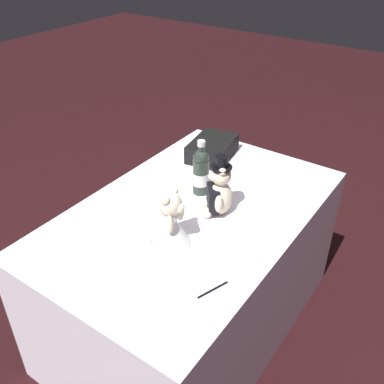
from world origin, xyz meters
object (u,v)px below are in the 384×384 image
teddy_bear_groom (218,192)px  teddy_bear_bride (167,221)px  champagne_bottle (201,171)px  signing_pen (212,290)px  gift_case_black (212,149)px

teddy_bear_groom → teddy_bear_bride: 0.30m
champagne_bottle → signing_pen: 0.66m
teddy_bear_bride → champagne_bottle: champagne_bottle is taller
teddy_bear_bride → gift_case_black: teddy_bear_bride is taller
teddy_bear_bride → signing_pen: teddy_bear_bride is taller
signing_pen → gift_case_black: bearing=32.7°
signing_pen → gift_case_black: 1.01m
teddy_bear_groom → signing_pen: (-0.42, -0.24, -0.11)m
champagne_bottle → gift_case_black: size_ratio=0.86×
teddy_bear_groom → gift_case_black: (0.43, 0.31, -0.06)m
champagne_bottle → gift_case_black: (0.33, 0.15, -0.07)m
teddy_bear_groom → gift_case_black: bearing=35.4°
signing_pen → teddy_bear_groom: bearing=29.8°
gift_case_black → champagne_bottle: bearing=-155.9°
champagne_bottle → signing_pen: champagne_bottle is taller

